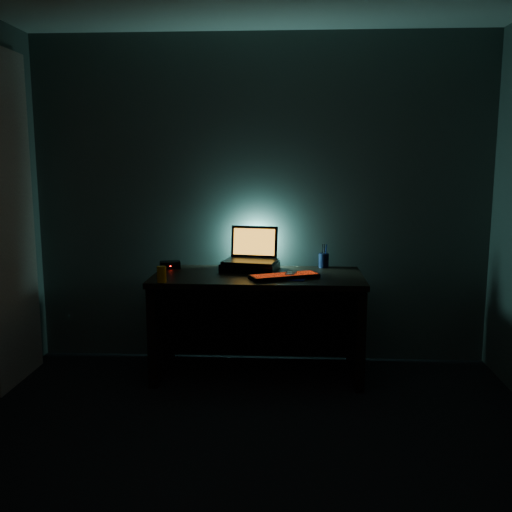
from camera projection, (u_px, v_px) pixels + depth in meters
The scene contains 11 objects.
room at pixel (238, 234), 2.41m from camera, with size 3.50×4.00×2.50m.
desk at pixel (258, 307), 4.18m from camera, with size 1.50×0.70×0.75m.
curtain at pixel (9, 220), 3.92m from camera, with size 0.06×0.65×2.30m, color beige.
riser at pixel (250, 266), 4.24m from camera, with size 0.40×0.30×0.06m, color black.
laptop at pixel (252, 253), 4.27m from camera, with size 0.42×0.34×0.26m.
keyboard at pixel (284, 276), 3.95m from camera, with size 0.50×0.33×0.03m.
mousepad at pixel (291, 277), 3.97m from camera, with size 0.22×0.20×0.00m, color navy.
mouse at pixel (291, 275), 3.97m from camera, with size 0.07×0.11×0.03m, color #949499.
pen_cup at pixel (324, 260), 4.35m from camera, with size 0.08×0.08×0.11m, color black.
juice_glass at pixel (162, 274), 3.82m from camera, with size 0.06×0.06×0.11m, color orange.
router at pixel (170, 265), 4.33m from camera, with size 0.18×0.15×0.05m.
Camera 1 is at (0.21, -2.39, 1.55)m, focal length 40.00 mm.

